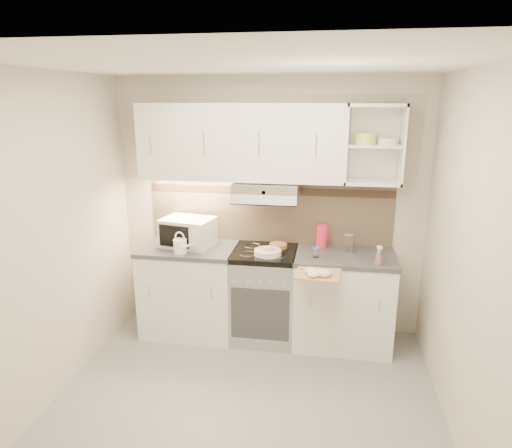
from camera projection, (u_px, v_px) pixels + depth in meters
name	position (u px, v px, depth m)	size (l,w,h in m)	color
ground	(244.00, 407.00, 3.51)	(3.00, 3.00, 0.00)	gray
room_shell	(252.00, 190.00, 3.42)	(3.04, 2.84, 2.52)	beige
base_cabinet_left	(190.00, 291.00, 4.55)	(0.90, 0.60, 0.86)	white
worktop_left	(189.00, 248.00, 4.43)	(0.92, 0.62, 0.04)	#47474C
base_cabinet_right	(343.00, 302.00, 4.32)	(0.90, 0.60, 0.86)	white
worktop_right	(345.00, 257.00, 4.20)	(0.92, 0.62, 0.04)	#47474C
electric_range	(265.00, 294.00, 4.43)	(0.60, 0.60, 0.90)	#B7B7BC
microwave	(188.00, 232.00, 4.43)	(0.54, 0.44, 0.27)	silver
watering_can	(181.00, 245.00, 4.22)	(0.24, 0.13, 0.21)	white
plate_stack	(268.00, 252.00, 4.19)	(0.25, 0.25, 0.05)	white
bread_loaf	(278.00, 246.00, 4.39)	(0.17, 0.17, 0.04)	#9A6C47
pink_pitcher	(322.00, 236.00, 4.39)	(0.12, 0.11, 0.22)	#ED2648
glass_jar	(348.00, 243.00, 4.22)	(0.11, 0.11, 0.20)	silver
spice_jar	(316.00, 252.00, 4.13)	(0.06, 0.06, 0.09)	white
spray_bottle	(379.00, 257.00, 3.93)	(0.07, 0.07, 0.19)	#FB9AC3
cutting_board	(318.00, 274.00, 3.82)	(0.37, 0.33, 0.02)	#AC7D50
dish_towel	(316.00, 271.00, 3.77)	(0.22, 0.19, 0.06)	silver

